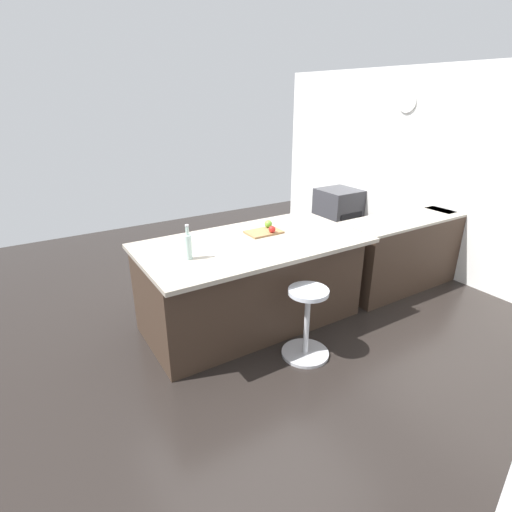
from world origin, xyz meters
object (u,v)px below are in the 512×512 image
object	(u,v)px
oven_range	(338,216)
water_bottle	(188,246)
apple_red	(272,229)
apple_green	(268,224)
stool_by_window	(307,325)
cutting_board	(264,232)
kitchen_island	(251,282)

from	to	relation	value
oven_range	water_bottle	bearing A→B (deg)	25.77
apple_red	water_bottle	distance (m)	1.00
oven_range	apple_green	world-z (taller)	apple_green
water_bottle	apple_green	bearing A→B (deg)	-162.92
stool_by_window	water_bottle	size ratio (longest dim) A/B	2.17
oven_range	apple_red	size ratio (longest dim) A/B	12.10
cutting_board	apple_red	distance (m)	0.11
cutting_board	apple_green	bearing A→B (deg)	-144.61
water_bottle	cutting_board	bearing A→B (deg)	-165.39
apple_red	oven_range	bearing A→B (deg)	-148.09
cutting_board	apple_green	world-z (taller)	apple_green
stool_by_window	apple_green	world-z (taller)	apple_green
cutting_board	water_bottle	world-z (taller)	water_bottle
stool_by_window	apple_red	size ratio (longest dim) A/B	9.54
oven_range	apple_green	xyz separation A→B (m)	(2.17, 1.23, 0.56)
kitchen_island	water_bottle	world-z (taller)	water_bottle
stool_by_window	cutting_board	size ratio (longest dim) A/B	1.89
kitchen_island	apple_green	bearing A→B (deg)	-150.79
stool_by_window	cutting_board	xyz separation A→B (m)	(-0.10, -0.88, 0.62)
oven_range	cutting_board	bearing A→B (deg)	29.84
kitchen_island	apple_red	bearing A→B (deg)	-174.56
kitchen_island	stool_by_window	distance (m)	0.80
apple_red	water_bottle	bearing A→B (deg)	9.37
apple_red	water_bottle	xyz separation A→B (m)	(0.98, 0.16, 0.07)
kitchen_island	apple_green	size ratio (longest dim) A/B	27.51
oven_range	stool_by_window	world-z (taller)	oven_range
oven_range	cutting_board	xyz separation A→B (m)	(2.28, 1.31, 0.51)
apple_green	water_bottle	bearing A→B (deg)	17.08
oven_range	kitchen_island	world-z (taller)	kitchen_island
kitchen_island	water_bottle	size ratio (longest dim) A/B	7.12
apple_green	apple_red	size ratio (longest dim) A/B	1.14
kitchen_island	stool_by_window	xyz separation A→B (m)	(-0.12, 0.77, -0.15)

